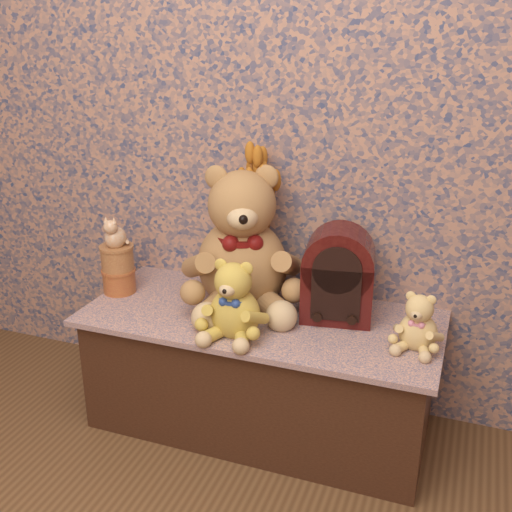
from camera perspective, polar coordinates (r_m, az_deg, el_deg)
The scene contains 10 objects.
display_shelf at distance 2.27m, azimuth 0.44°, elevation -10.57°, with size 1.25×0.55×0.45m, color #384474.
teddy_large at distance 2.17m, azimuth -1.31°, elevation 2.41°, with size 0.43×0.52×0.55m, color #A66D40, non-canonical shape.
teddy_medium at distance 1.99m, azimuth -1.97°, elevation -3.58°, with size 0.22×0.26×0.28m, color gold, non-canonical shape.
teddy_small at distance 1.99m, azimuth 14.89°, elevation -5.59°, with size 0.16×0.19×0.20m, color #D3B964, non-canonical shape.
cathedral_radio at distance 2.10m, azimuth 7.64°, elevation -1.61°, with size 0.24×0.17×0.33m, color #3B0A0A, non-canonical shape.
ceramic_vase at distance 2.27m, azimuth 0.23°, elevation -1.74°, with size 0.11×0.11×0.18m, color tan.
dried_stalks at distance 2.18m, azimuth 0.24°, elevation 5.45°, with size 0.22×0.22×0.41m, color #B6661D, non-canonical shape.
biscuit_tin_lower at distance 2.39m, azimuth -12.56°, elevation -2.25°, with size 0.12×0.12×0.09m, color #C9883B.
biscuit_tin_upper at distance 2.36m, azimuth -12.73°, elevation -0.21°, with size 0.12×0.12×0.09m, color tan.
cat_figurine at distance 2.32m, azimuth -12.94°, elevation 2.31°, with size 0.09×0.10×0.12m, color silver, non-canonical shape.
Camera 1 is at (0.65, -0.59, 1.41)m, focal length 43.16 mm.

